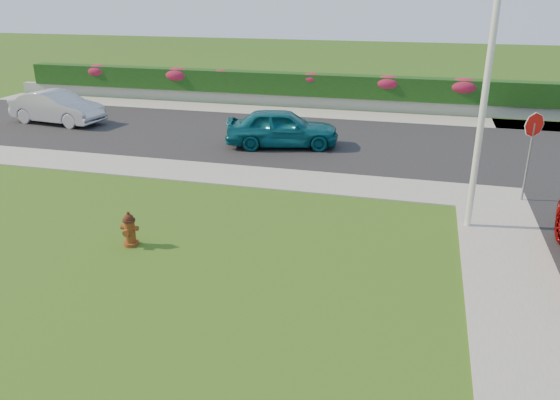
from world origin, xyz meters
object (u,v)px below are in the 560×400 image
(stop_sign, at_px, (532,136))
(fire_hydrant, at_px, (130,230))
(sedan_silver, at_px, (57,107))
(utility_pole, at_px, (482,117))
(sedan_teal, at_px, (282,128))

(stop_sign, bearing_deg, fire_hydrant, -164.19)
(sedan_silver, xyz_separation_m, stop_sign, (18.91, -4.96, 1.17))
(stop_sign, bearing_deg, utility_pole, -139.40)
(sedan_teal, bearing_deg, fire_hydrant, 158.11)
(sedan_silver, height_order, utility_pole, utility_pole)
(fire_hydrant, distance_m, sedan_silver, 14.13)
(utility_pole, distance_m, stop_sign, 2.97)
(utility_pole, bearing_deg, sedan_teal, 137.00)
(fire_hydrant, relative_size, sedan_silver, 0.19)
(fire_hydrant, height_order, stop_sign, stop_sign)
(fire_hydrant, distance_m, stop_sign, 11.04)
(sedan_silver, relative_size, stop_sign, 1.68)
(fire_hydrant, xyz_separation_m, stop_sign, (9.44, 5.52, 1.52))
(sedan_teal, xyz_separation_m, stop_sign, (8.15, -3.78, 1.16))
(utility_pole, bearing_deg, sedan_silver, 157.21)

